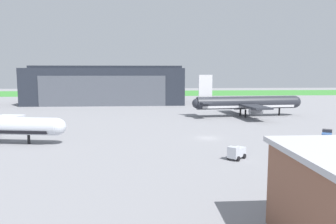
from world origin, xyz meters
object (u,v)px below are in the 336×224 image
(maintenance_hangar, at_px, (107,85))
(stair_truck, at_px, (236,152))
(airliner_far_right, at_px, (247,103))
(pushback_tractor, at_px, (327,135))

(maintenance_hangar, xyz_separation_m, stair_truck, (33.73, -102.72, -7.12))
(airliner_far_right, xyz_separation_m, stair_truck, (-18.21, -52.02, -3.25))
(stair_truck, xyz_separation_m, pushback_tractor, (24.05, 14.33, -0.13))
(maintenance_hangar, xyz_separation_m, airliner_far_right, (51.94, -50.70, -3.87))
(stair_truck, relative_size, pushback_tractor, 0.94)
(airliner_far_right, bearing_deg, maintenance_hangar, 135.69)
(airliner_far_right, relative_size, stair_truck, 9.70)
(pushback_tractor, bearing_deg, airliner_far_right, 98.82)
(maintenance_hangar, distance_m, airliner_far_right, 72.68)
(airliner_far_right, distance_m, stair_truck, 55.21)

